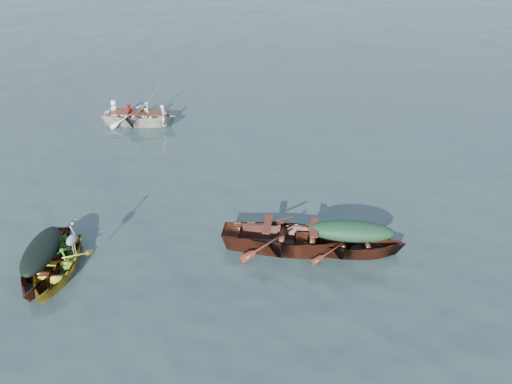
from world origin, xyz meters
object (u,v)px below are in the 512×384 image
at_px(dark_covered_boat, 46,270).
at_px(heron, 73,245).
at_px(green_tarp_boat, 349,252).
at_px(yellow_dinghy, 58,274).
at_px(open_wooden_boat, 290,249).
at_px(rowed_boat, 140,125).

relative_size(dark_covered_boat, heron, 4.05).
bearing_deg(heron, green_tarp_boat, 7.10).
bearing_deg(yellow_dinghy, dark_covered_boat, 155.87).
relative_size(yellow_dinghy, heron, 3.48).
height_order(open_wooden_boat, rowed_boat, open_wooden_boat).
xyz_separation_m(yellow_dinghy, dark_covered_boat, (-0.37, 0.07, 0.00)).
distance_m(dark_covered_boat, rowed_boat, 9.50).
distance_m(dark_covered_boat, green_tarp_boat, 7.98).
height_order(yellow_dinghy, green_tarp_boat, green_tarp_boat).
height_order(dark_covered_boat, open_wooden_boat, open_wooden_boat).
bearing_deg(yellow_dinghy, open_wooden_boat, 9.97).
xyz_separation_m(yellow_dinghy, open_wooden_boat, (5.61, 2.41, 0.00)).
xyz_separation_m(open_wooden_boat, heron, (-5.09, -2.23, 0.89)).
bearing_deg(yellow_dinghy, heron, 5.19).
relative_size(open_wooden_boat, heron, 5.58).
bearing_deg(open_wooden_boat, rowed_boat, 41.26).
bearing_deg(heron, dark_covered_boat, 173.39).
xyz_separation_m(dark_covered_boat, open_wooden_boat, (5.98, 2.34, 0.00)).
distance_m(green_tarp_boat, open_wooden_boat, 1.59).
distance_m(open_wooden_boat, heron, 5.63).
bearing_deg(dark_covered_boat, rowed_boat, 85.37).
bearing_deg(yellow_dinghy, rowed_boat, 89.04).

